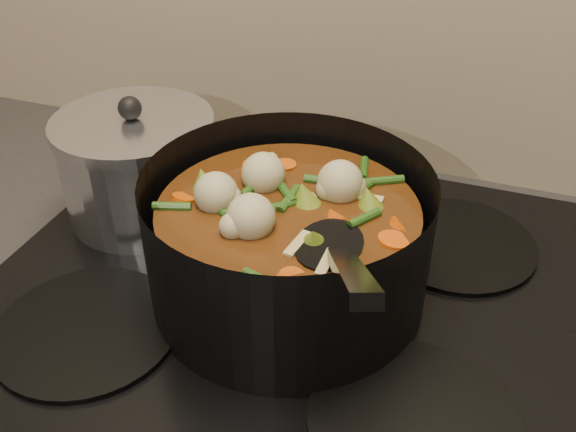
% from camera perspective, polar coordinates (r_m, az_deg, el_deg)
% --- Properties ---
extents(stovetop, '(0.62, 0.54, 0.03)m').
position_cam_1_polar(stovetop, '(0.69, -0.11, -6.66)').
color(stovetop, black).
rests_on(stovetop, counter).
extents(stockpot, '(0.32, 0.37, 0.21)m').
position_cam_1_polar(stockpot, '(0.64, 0.03, -2.40)').
color(stockpot, black).
rests_on(stockpot, stovetop).
extents(saucepan, '(0.19, 0.19, 0.15)m').
position_cam_1_polar(saucepan, '(0.78, -13.12, 4.32)').
color(saucepan, silver).
rests_on(saucepan, stovetop).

